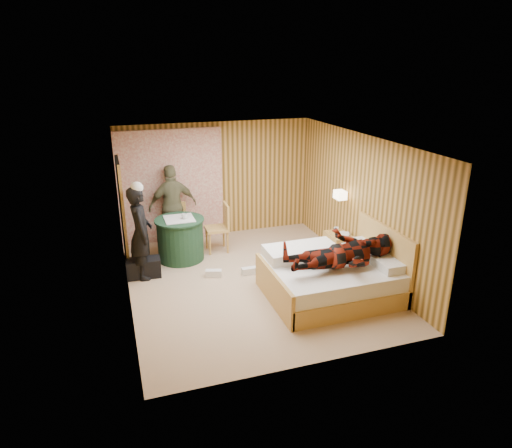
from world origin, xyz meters
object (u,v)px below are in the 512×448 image
object	(u,v)px
chair_far	(176,221)
woman_standing	(141,233)
wall_lamp	(340,195)
chair_near	(221,224)
bed	(332,277)
man_at_table	(173,206)
round_table	(180,239)
man_on_bed	(343,245)
nightstand	(338,247)
duffel_bag	(144,268)

from	to	relation	value
chair_far	woman_standing	world-z (taller)	woman_standing
wall_lamp	chair_near	size ratio (longest dim) A/B	0.26
bed	chair_near	distance (m)	2.75
man_at_table	round_table	bearing A→B (deg)	82.68
man_at_table	man_on_bed	distance (m)	3.93
nightstand	round_table	world-z (taller)	round_table
wall_lamp	woman_standing	bearing A→B (deg)	174.91
man_on_bed	bed	bearing A→B (deg)	97.09
duffel_bag	woman_standing	bearing A→B (deg)	3.28
wall_lamp	bed	distance (m)	1.84
nightstand	chair_far	bearing A→B (deg)	148.35
bed	round_table	distance (m)	3.11
duffel_bag	chair_near	bearing A→B (deg)	27.47
chair_far	bed	bearing A→B (deg)	-35.40
wall_lamp	woman_standing	size ratio (longest dim) A/B	0.15
chair_far	duffel_bag	size ratio (longest dim) A/B	1.54
chair_far	man_on_bed	distance (m)	3.89
round_table	duffel_bag	distance (m)	0.99
duffel_bag	round_table	bearing A→B (deg)	39.22
round_table	chair_near	world-z (taller)	chair_near
chair_near	bed	bearing A→B (deg)	30.00
wall_lamp	man_on_bed	world-z (taller)	man_on_bed
bed	man_on_bed	distance (m)	0.71
nightstand	chair_near	distance (m)	2.40
chair_near	woman_standing	bearing A→B (deg)	-63.42
chair_far	woman_standing	size ratio (longest dim) A/B	0.55
wall_lamp	round_table	distance (m)	3.21
man_at_table	man_on_bed	world-z (taller)	man_on_bed
round_table	man_on_bed	distance (m)	3.34
bed	man_at_table	xyz separation A→B (m)	(-2.15, 3.04, 0.54)
chair_near	duffel_bag	distance (m)	1.84
chair_near	man_at_table	world-z (taller)	man_at_table
nightstand	duffel_bag	world-z (taller)	nightstand
round_table	nightstand	bearing A→B (deg)	-19.53
woman_standing	round_table	bearing A→B (deg)	-52.88
duffel_bag	woman_standing	xyz separation A→B (m)	(0.01, 0.00, 0.68)
man_at_table	duffel_bag	bearing A→B (deg)	53.19
chair_far	man_on_bed	size ratio (longest dim) A/B	0.53
round_table	man_on_bed	xyz separation A→B (m)	(2.18, -2.47, 0.57)
wall_lamp	man_on_bed	distance (m)	1.78
round_table	woman_standing	size ratio (longest dim) A/B	0.56
bed	woman_standing	world-z (taller)	woman_standing
duffel_bag	woman_standing	size ratio (longest dim) A/B	0.36
wall_lamp	woman_standing	xyz separation A→B (m)	(-3.72, 0.33, -0.45)
duffel_bag	wall_lamp	bearing A→B (deg)	-2.16
bed	nightstand	distance (m)	1.43
bed	round_table	bearing A→B (deg)	133.78
wall_lamp	man_at_table	distance (m)	3.43
nightstand	man_at_table	world-z (taller)	man_at_table
chair_far	chair_near	size ratio (longest dim) A/B	0.93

